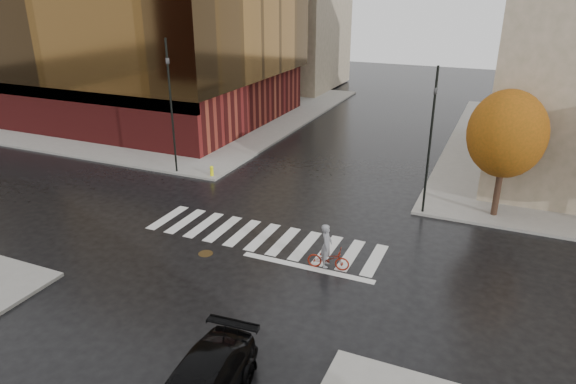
% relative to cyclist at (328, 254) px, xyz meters
% --- Properties ---
extents(ground, '(120.00, 120.00, 0.00)m').
position_rel_cyclist_xyz_m(ground, '(-3.82, 1.00, -0.70)').
color(ground, black).
rests_on(ground, ground).
extents(sidewalk_nw, '(30.00, 30.00, 0.15)m').
position_rel_cyclist_xyz_m(sidewalk_nw, '(-24.82, 22.00, -0.62)').
color(sidewalk_nw, gray).
rests_on(sidewalk_nw, ground).
extents(crosswalk, '(12.00, 3.00, 0.01)m').
position_rel_cyclist_xyz_m(crosswalk, '(-3.82, 1.50, -0.69)').
color(crosswalk, silver).
rests_on(crosswalk, ground).
extents(office_glass, '(27.00, 19.00, 16.00)m').
position_rel_cyclist_xyz_m(office_glass, '(-25.82, 18.99, 7.58)').
color(office_glass, maroon).
rests_on(office_glass, sidewalk_nw).
extents(tree_ne_a, '(3.80, 3.80, 6.50)m').
position_rel_cyclist_xyz_m(tree_ne_a, '(6.18, 8.40, 3.76)').
color(tree_ne_a, black).
rests_on(tree_ne_a, sidewalk_ne).
extents(cyclist, '(1.88, 0.89, 2.05)m').
position_rel_cyclist_xyz_m(cyclist, '(0.00, 0.00, 0.00)').
color(cyclist, maroon).
rests_on(cyclist, ground).
extents(traffic_light_nw, '(0.23, 0.19, 8.22)m').
position_rel_cyclist_xyz_m(traffic_light_nw, '(-12.82, 7.30, 4.25)').
color(traffic_light_nw, black).
rests_on(traffic_light_nw, sidewalk_nw).
extents(traffic_light_ne, '(0.16, 0.20, 7.55)m').
position_rel_cyclist_xyz_m(traffic_light_ne, '(2.72, 7.30, 3.78)').
color(traffic_light_ne, black).
rests_on(traffic_light_ne, sidewalk_ne).
extents(fire_hydrant, '(0.23, 0.23, 0.65)m').
position_rel_cyclist_xyz_m(fire_hydrant, '(-10.32, 7.50, -0.19)').
color(fire_hydrant, '#F9F70E').
rests_on(fire_hydrant, sidewalk_nw).
extents(manhole, '(0.68, 0.68, 0.01)m').
position_rel_cyclist_xyz_m(manhole, '(-5.45, -1.00, -0.69)').
color(manhole, '#4F3A1C').
rests_on(manhole, ground).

